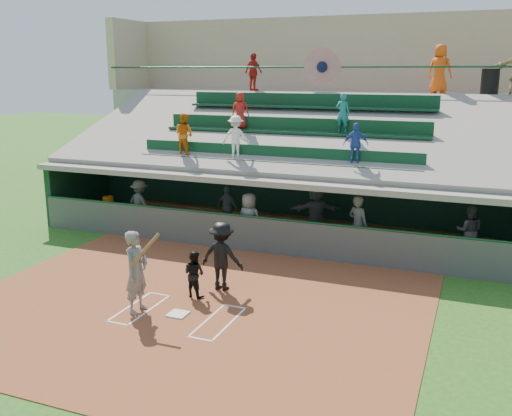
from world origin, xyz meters
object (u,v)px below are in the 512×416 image
at_px(batter_at_plate, 137,272).
at_px(water_cooler, 108,202).
at_px(home_plate, 178,314).
at_px(white_table, 108,215).
at_px(trash_bin, 490,82).
at_px(catcher, 194,274).

relative_size(batter_at_plate, water_cooler, 5.30).
relative_size(home_plate, water_cooler, 1.17).
height_order(batter_at_plate, white_table, batter_at_plate).
relative_size(water_cooler, trash_bin, 0.39).
bearing_deg(water_cooler, trash_bin, 26.72).
relative_size(batter_at_plate, white_table, 2.60).
height_order(batter_at_plate, water_cooler, batter_at_plate).
bearing_deg(trash_bin, catcher, -119.95).
relative_size(home_plate, trash_bin, 0.46).
relative_size(batter_at_plate, trash_bin, 2.09).
relative_size(batter_at_plate, catcher, 1.67).
bearing_deg(trash_bin, water_cooler, -153.28).
relative_size(home_plate, white_table, 0.57).
bearing_deg(white_table, catcher, -62.32).
relative_size(home_plate, batter_at_plate, 0.22).
distance_m(home_plate, trash_bin, 14.60).
bearing_deg(batter_at_plate, trash_bin, 59.90).
distance_m(white_table, trash_bin, 14.69).
height_order(home_plate, water_cooler, water_cooler).
bearing_deg(white_table, batter_at_plate, -73.05).
bearing_deg(water_cooler, catcher, -38.86).
height_order(catcher, water_cooler, catcher).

